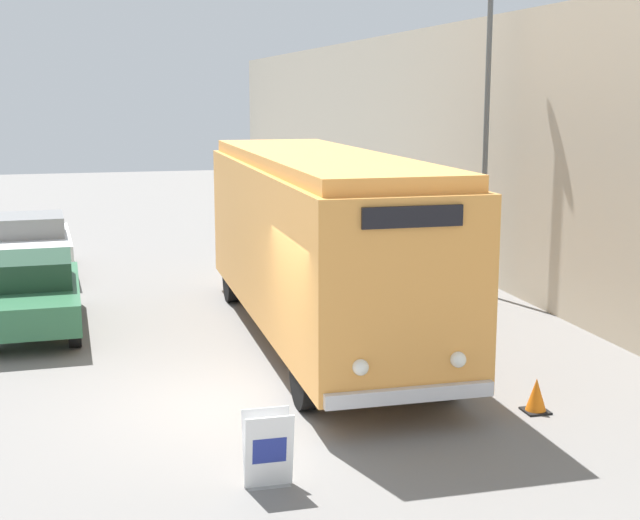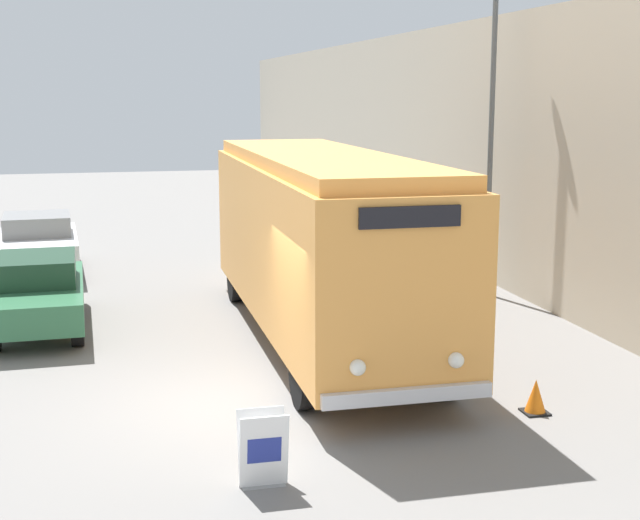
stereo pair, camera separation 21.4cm
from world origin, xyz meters
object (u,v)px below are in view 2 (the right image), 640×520
at_px(sign_board, 263,450).
at_px(parked_car_near, 38,292).
at_px(parked_car_mid, 38,243).
at_px(traffic_cone, 536,397).
at_px(streetlamp, 493,88).
at_px(vintage_bus, 321,237).

xyz_separation_m(sign_board, parked_car_near, (-3.05, 8.02, 0.30)).
height_order(sign_board, parked_car_mid, parked_car_mid).
relative_size(sign_board, traffic_cone, 1.81).
bearing_deg(sign_board, parked_car_near, 110.82).
distance_m(parked_car_mid, traffic_cone, 14.39).
distance_m(streetlamp, parked_car_mid, 11.88).
height_order(parked_car_near, traffic_cone, parked_car_near).
bearing_deg(parked_car_near, traffic_cone, -43.52).
distance_m(vintage_bus, sign_board, 6.48).
height_order(vintage_bus, parked_car_mid, vintage_bus).
distance_m(sign_board, parked_car_mid, 14.06).
bearing_deg(parked_car_near, parked_car_mid, 92.20).
height_order(vintage_bus, traffic_cone, vintage_bus).
bearing_deg(parked_car_mid, traffic_cone, -60.97).
distance_m(parked_car_near, parked_car_mid, 5.62).
xyz_separation_m(vintage_bus, parked_car_near, (-5.18, 2.09, -1.21)).
bearing_deg(parked_car_near, streetlamp, 2.84).
bearing_deg(vintage_bus, parked_car_near, 158.06).
height_order(streetlamp, parked_car_near, streetlamp).
bearing_deg(streetlamp, parked_car_mid, 154.34).
bearing_deg(parked_car_near, vintage_bus, -23.50).
height_order(vintage_bus, streetlamp, streetlamp).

